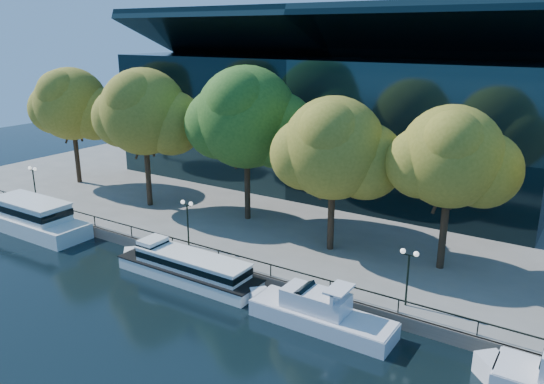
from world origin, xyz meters
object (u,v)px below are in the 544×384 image
Objects in this scene: tree_0 at (72,106)px; lamp_2 at (409,265)px; lamp_1 at (187,213)px; lamp_0 at (33,176)px; tour_boat at (185,265)px; tree_2 at (248,120)px; tree_1 at (145,114)px; tree_3 at (335,151)px; large_vessel at (29,216)px; cruiser_near at (316,312)px; tree_4 at (453,159)px.

tree_0 is 3.44× the size of lamp_2.
lamp_1 is at bearing -17.79° from tree_0.
tour_boat is at bearing -8.21° from lamp_0.
tree_0 is at bearing -178.95° from tree_2.
tree_3 is (21.60, -0.25, -1.20)m from tree_1.
large_vessel is 3.71× the size of lamp_2.
tree_3 reaches higher than lamp_1.
large_vessel is at bearing -58.10° from tree_0.
tree_2 is at bearing 166.71° from tree_3.
tree_2 reaches higher than lamp_0.
cruiser_near is at bearing -6.32° from lamp_0.
tour_boat is 0.93× the size of tree_2.
tree_1 is 30.59m from tree_4.
large_vessel is 23.53m from tree_2.
lamp_0 is at bearing -169.66° from tree_3.
lamp_2 is at bearing -11.57° from tree_1.
cruiser_near is 2.70× the size of lamp_1.
tree_0 is 10.60m from lamp_0.
lamp_2 is (41.05, 0.00, 0.00)m from lamp_0.
large_vessel is 1.01× the size of tree_2.
cruiser_near is 29.15m from tree_1.
tree_2 is 1.17× the size of tree_4.
tree_0 reaches higher than lamp_0.
tour_boat is 3.43× the size of lamp_2.
lamp_1 is at bearing 127.67° from tour_boat.
lamp_1 is (-19.74, -7.22, -5.76)m from tree_4.
tree_1 is at bearing 150.24° from lamp_1.
tree_4 is 3.16× the size of lamp_2.
large_vessel is 37.03m from lamp_2.
lamp_0 is (-36.38, 4.03, 3.00)m from cruiser_near.
lamp_0 is (-24.41, 3.52, 2.87)m from tour_boat.
lamp_1 is 1.00× the size of lamp_2.
tree_4 is at bearing 16.46° from large_vessel.
large_vessel is at bearing 179.50° from cruiser_near.
tree_2 is at bearing 156.12° from lamp_2.
lamp_2 is (36.75, 3.75, 2.55)m from large_vessel.
lamp_1 reaches higher than large_vessel.
tree_0 is 13.95m from tree_1.
tree_4 is at bearing -0.89° from tree_0.
lamp_0 is (-10.88, -6.18, -6.78)m from tree_1.
lamp_1 is 19.36m from lamp_2.
cruiser_near is 2.70× the size of lamp_0.
tree_0 is at bearing 163.11° from cruiser_near.
tour_boat is at bearing -35.64° from tree_1.
tree_2 is (25.11, 0.46, 0.43)m from tree_0.
lamp_2 is at bearing 11.94° from tour_boat.
tour_boat is 11.98m from cruiser_near.
lamp_2 is at bearing 0.00° from lamp_1.
tour_boat is 1.27× the size of cruiser_near.
large_vessel is 20.11m from tour_boat.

